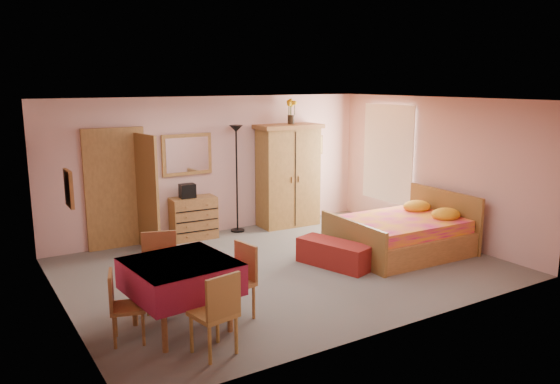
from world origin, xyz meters
TOP-DOWN VIEW (x-y plane):
  - floor at (0.00, 0.00)m, footprint 6.50×6.50m
  - ceiling at (0.00, 0.00)m, footprint 6.50×6.50m
  - wall_back at (0.00, 2.50)m, footprint 6.50×0.10m
  - wall_front at (0.00, -2.50)m, footprint 6.50×0.10m
  - wall_left at (-3.25, 0.00)m, footprint 0.10×5.00m
  - wall_right at (3.25, 0.00)m, footprint 0.10×5.00m
  - doorway at (-1.90, 2.47)m, footprint 1.06×0.12m
  - window at (3.21, 1.20)m, footprint 0.08×1.40m
  - picture_left at (-3.22, -0.60)m, footprint 0.04×0.32m
  - picture_back at (2.35, 2.47)m, footprint 0.30×0.04m
  - chest_of_drawers at (-0.57, 2.25)m, footprint 0.85×0.46m
  - wall_mirror at (-0.57, 2.46)m, footprint 0.96×0.07m
  - stereo at (-0.66, 2.27)m, footprint 0.29×0.22m
  - floor_lamp at (0.35, 2.28)m, footprint 0.34×0.34m
  - wardrobe at (1.45, 2.17)m, footprint 1.33×0.72m
  - sunflower_vase at (1.54, 2.20)m, footprint 0.21×0.21m
  - bed at (2.07, -0.38)m, footprint 2.19×1.75m
  - bench at (0.70, -0.34)m, footprint 0.77×1.28m
  - dining_table at (-2.17, -1.17)m, footprint 1.23×1.23m
  - chair_south at (-2.11, -1.91)m, footprint 0.49×0.49m
  - chair_north at (-2.17, -0.49)m, footprint 0.55×0.55m
  - chair_west at (-2.79, -1.16)m, footprint 0.47×0.47m
  - chair_east at (-1.52, -1.24)m, footprint 0.49×0.49m

SIDE VIEW (x-z plane):
  - floor at x=0.00m, z-range 0.00..0.00m
  - bench at x=0.70m, z-range 0.00..0.40m
  - chest_of_drawers at x=-0.57m, z-range 0.00..0.78m
  - chair_west at x=-2.79m, z-range 0.00..0.83m
  - dining_table at x=-2.17m, z-range 0.00..0.83m
  - chair_east at x=-1.52m, z-range 0.00..0.92m
  - chair_south at x=-2.11m, z-range 0.00..0.93m
  - chair_north at x=-2.17m, z-range 0.00..0.97m
  - bed at x=2.07m, z-range 0.00..0.98m
  - stereo at x=-0.66m, z-range 0.78..1.04m
  - wardrobe at x=1.45m, z-range 0.00..2.04m
  - doorway at x=-1.90m, z-range -0.05..2.10m
  - floor_lamp at x=0.35m, z-range 0.00..2.06m
  - wall_back at x=0.00m, z-range 0.00..2.60m
  - wall_front at x=0.00m, z-range 0.00..2.60m
  - wall_left at x=-3.25m, z-range 0.00..2.60m
  - wall_right at x=3.25m, z-range 0.00..2.60m
  - window at x=3.21m, z-range 0.48..2.42m
  - picture_back at x=2.35m, z-range 1.35..1.75m
  - wall_mirror at x=-0.57m, z-range 1.17..1.93m
  - picture_left at x=-3.22m, z-range 1.49..1.91m
  - sunflower_vase at x=1.54m, z-range 2.04..2.53m
  - ceiling at x=0.00m, z-range 2.60..2.60m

